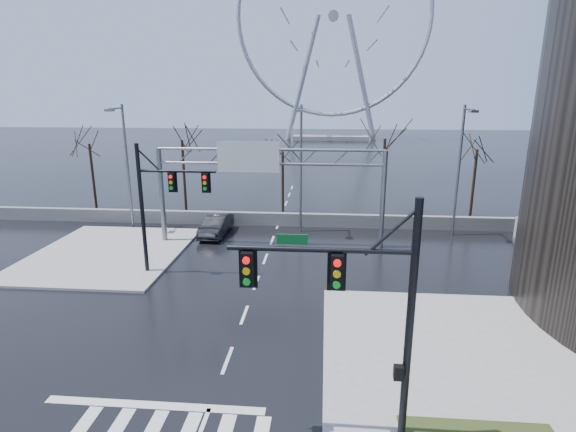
# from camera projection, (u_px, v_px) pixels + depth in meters

# --- Properties ---
(ground) EXTENTS (260.00, 260.00, 0.00)m
(ground) POSITION_uv_depth(u_px,v_px,m) (227.00, 360.00, 18.74)
(ground) COLOR black
(ground) RESTS_ON ground
(sidewalk_right_ext) EXTENTS (12.00, 10.00, 0.15)m
(sidewalk_right_ext) POSITION_uv_depth(u_px,v_px,m) (460.00, 344.00, 19.83)
(sidewalk_right_ext) COLOR gray
(sidewalk_right_ext) RESTS_ON ground
(sidewalk_far) EXTENTS (10.00, 12.00, 0.15)m
(sidewalk_far) POSITION_uv_depth(u_px,v_px,m) (108.00, 253.00, 31.14)
(sidewalk_far) COLOR gray
(sidewalk_far) RESTS_ON ground
(barrier_wall) EXTENTS (52.00, 0.50, 1.10)m
(barrier_wall) POSITION_uv_depth(u_px,v_px,m) (278.00, 219.00, 37.82)
(barrier_wall) COLOR slate
(barrier_wall) RESTS_ON ground
(signal_mast_near) EXTENTS (5.52, 0.41, 8.00)m
(signal_mast_near) POSITION_uv_depth(u_px,v_px,m) (365.00, 301.00, 13.16)
(signal_mast_near) COLOR black
(signal_mast_near) RESTS_ON ground
(signal_mast_far) EXTENTS (4.72, 0.41, 8.00)m
(signal_mast_far) POSITION_uv_depth(u_px,v_px,m) (159.00, 197.00, 26.56)
(signal_mast_far) COLOR black
(signal_mast_far) RESTS_ON ground
(sign_gantry) EXTENTS (16.36, 0.40, 7.60)m
(sign_gantry) POSITION_uv_depth(u_px,v_px,m) (265.00, 175.00, 31.79)
(sign_gantry) COLOR slate
(sign_gantry) RESTS_ON ground
(streetlight_left) EXTENTS (0.50, 2.55, 10.00)m
(streetlight_left) POSITION_uv_depth(u_px,v_px,m) (125.00, 157.00, 35.62)
(streetlight_left) COLOR slate
(streetlight_left) RESTS_ON ground
(streetlight_mid) EXTENTS (0.50, 2.55, 10.00)m
(streetlight_mid) POSITION_uv_depth(u_px,v_px,m) (301.00, 159.00, 34.50)
(streetlight_mid) COLOR slate
(streetlight_mid) RESTS_ON ground
(streetlight_right) EXTENTS (0.50, 2.55, 10.00)m
(streetlight_right) POSITION_uv_depth(u_px,v_px,m) (461.00, 161.00, 33.53)
(streetlight_right) COLOR slate
(streetlight_right) RESTS_ON ground
(tree_far_left) EXTENTS (3.50, 3.50, 7.00)m
(tree_far_left) POSITION_uv_depth(u_px,v_px,m) (90.00, 152.00, 41.80)
(tree_far_left) COLOR black
(tree_far_left) RESTS_ON ground
(tree_left) EXTENTS (3.75, 3.75, 7.50)m
(tree_left) POSITION_uv_depth(u_px,v_px,m) (182.00, 149.00, 40.49)
(tree_left) COLOR black
(tree_left) RESTS_ON ground
(tree_center) EXTENTS (3.25, 3.25, 6.50)m
(tree_center) POSITION_uv_depth(u_px,v_px,m) (283.00, 157.00, 40.94)
(tree_center) COLOR black
(tree_center) RESTS_ON ground
(tree_right) EXTENTS (3.90, 3.90, 7.80)m
(tree_right) POSITION_uv_depth(u_px,v_px,m) (384.00, 148.00, 38.98)
(tree_right) COLOR black
(tree_right) RESTS_ON ground
(tree_far_right) EXTENTS (3.40, 3.40, 6.80)m
(tree_far_right) POSITION_uv_depth(u_px,v_px,m) (476.00, 157.00, 39.03)
(tree_far_right) COLOR black
(tree_far_right) RESTS_ON ground
(ferris_wheel) EXTENTS (45.00, 6.00, 50.91)m
(ferris_wheel) POSITION_uv_depth(u_px,v_px,m) (333.00, 25.00, 102.84)
(ferris_wheel) COLOR gray
(ferris_wheel) RESTS_ON ground
(car) EXTENTS (1.92, 4.89, 1.59)m
(car) POSITION_uv_depth(u_px,v_px,m) (216.00, 225.00, 35.24)
(car) COLOR black
(car) RESTS_ON ground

